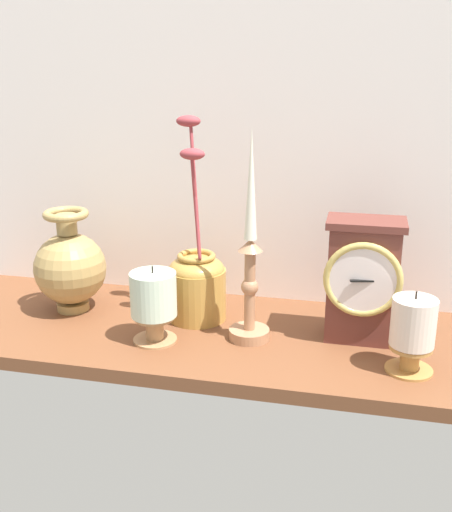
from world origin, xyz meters
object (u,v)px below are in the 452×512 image
pillar_candle_front (413,331)px  pillar_candle_near_clock (154,301)px  candlestick_tall_left (250,270)px  brass_vase_jar (195,280)px  mantel_clock (363,280)px  brass_vase_bulbous (70,266)px

pillar_candle_front → pillar_candle_near_clock: size_ratio=0.97×
candlestick_tall_left → brass_vase_jar: brass_vase_jar is taller
mantel_clock → brass_vase_jar: bearing=175.5°
brass_vase_bulbous → brass_vase_jar: bearing=3.3°
mantel_clock → brass_vase_jar: (-29.94, 2.34, -3.47)cm
candlestick_tall_left → pillar_candle_front: candlestick_tall_left is taller
candlestick_tall_left → brass_vase_bulbous: candlestick_tall_left is taller
brass_vase_jar → mantel_clock: bearing=-4.5°
mantel_clock → pillar_candle_front: mantel_clock is taller
mantel_clock → pillar_candle_near_clock: bearing=-165.9°
pillar_candle_front → candlestick_tall_left: bearing=167.7°
mantel_clock → brass_vase_jar: brass_vase_jar is taller
candlestick_tall_left → pillar_candle_near_clock: (-15.62, -4.39, -5.38)cm
mantel_clock → brass_vase_bulbous: (-53.98, 0.94, -2.09)cm
brass_vase_bulbous → pillar_candle_front: bearing=-10.0°
brass_vase_bulbous → pillar_candle_front: size_ratio=1.49×
mantel_clock → pillar_candle_front: bearing=-51.6°
brass_vase_bulbous → pillar_candle_front: 62.83cm
brass_vase_bulbous → brass_vase_jar: 24.12cm
mantel_clock → candlestick_tall_left: size_ratio=0.59×
pillar_candle_front → pillar_candle_near_clock: pillar_candle_near_clock is taller
brass_vase_bulbous → mantel_clock: bearing=-1.0°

